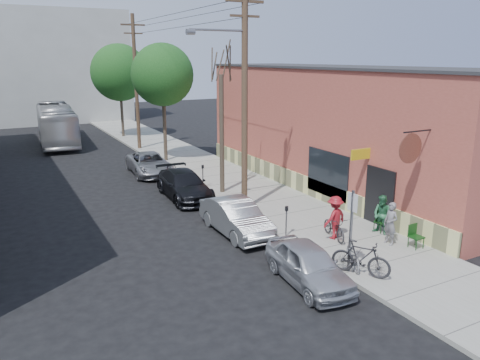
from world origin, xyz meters
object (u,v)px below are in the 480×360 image
tree_bare (222,135)px  tree_leafy_far (119,73)px  patio_chair_b (416,237)px  car_0 (308,265)px  parking_meter_near (286,216)px  cyclist (335,217)px  sign_post (351,223)px  bus (56,124)px  car_2 (184,185)px  parking_meter_far (203,172)px  tree_leafy_mid (163,75)px  car_3 (149,164)px  utility_pole_near (243,96)px  patio_chair_a (381,221)px  patron_grey (391,223)px  parked_bike_a (361,258)px  parked_bike_b (353,255)px  patron_green (382,215)px  car_1 (236,217)px

tree_bare → tree_leafy_far: tree_leafy_far is taller
patio_chair_b → car_0: size_ratio=0.23×
parking_meter_near → cyclist: 1.88m
sign_post → bus: (-5.14, 30.84, -0.23)m
tree_leafy_far → cyclist: size_ratio=4.69×
car_2 → parking_meter_far: bearing=36.3°
tree_leafy_mid → car_3: tree_leafy_mid is taller
utility_pole_near → patio_chair_b: utility_pole_near is taller
tree_bare → cyclist: size_ratio=3.53×
patio_chair_a → car_0: (-5.16, -2.07, 0.07)m
patron_grey → cyclist: cyclist is taller
parking_meter_near → car_2: bearing=101.5°
parked_bike_a → car_2: (-1.71, 11.24, -0.04)m
parked_bike_b → cyclist: bearing=92.5°
parking_meter_far → tree_leafy_far: size_ratio=0.15×
parking_meter_near → parking_meter_far: 8.20m
patron_grey → car_0: patron_grey is taller
cyclist → utility_pole_near: bearing=-85.2°
tree_bare → car_0: bearing=-100.9°
car_3 → bus: (-3.54, 14.22, 0.94)m
parking_meter_near → patron_green: 3.87m
parking_meter_near → cyclist: cyclist is taller
parked_bike_a → car_1: bearing=75.0°
patio_chair_a → parked_bike_b: 3.80m
utility_pole_near → car_0: bearing=-102.3°
tree_bare → car_2: bearing=171.2°
tree_leafy_mid → patio_chair_a: size_ratio=8.91×
cyclist → patron_grey: bearing=124.5°
sign_post → utility_pole_near: (0.04, 7.44, 3.58)m
utility_pole_near → patron_green: (3.38, -5.44, -4.45)m
sign_post → bus: 31.26m
patio_chair_b → car_0: bearing=179.3°
parked_bike_b → car_1: car_1 is taller
patio_chair_a → parking_meter_near: bearing=136.7°
car_0 → bus: bearing=102.6°
tree_bare → car_2: size_ratio=1.26×
tree_bare → parked_bike_a: bearing=-91.6°
tree_bare → parked_bike_a: (-0.31, -10.93, -2.45)m
patron_green → car_3: size_ratio=0.34×
parking_meter_near → tree_leafy_far: bearing=88.8°
sign_post → car_3: 16.73m
patron_grey → patron_green: patron_grey is taller
tree_leafy_far → car_3: bearing=-98.2°
patio_chair_b → cyclist: (-2.08, 2.20, 0.42)m
parked_bike_a → tree_leafy_mid: bearing=57.2°
parking_meter_far → tree_leafy_mid: (0.55, 7.62, 4.93)m
sign_post → parking_meter_near: bearing=91.6°
parked_bike_b → car_3: 16.52m
patron_green → car_1: 5.88m
cyclist → car_2: (-3.01, 8.31, -0.31)m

